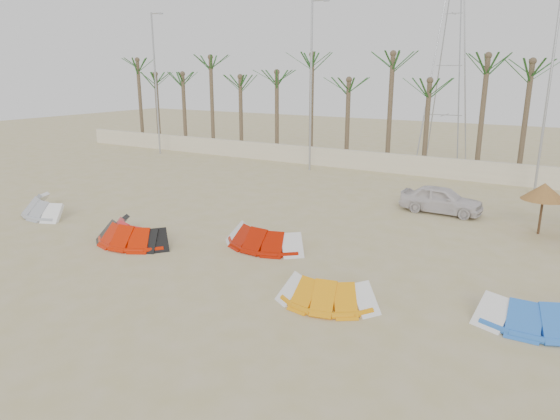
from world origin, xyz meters
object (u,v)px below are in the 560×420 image
Objects in this scene: kite_red_right at (267,236)px; kite_grey at (50,205)px; kite_red_mid at (137,233)px; kite_orange at (331,290)px; kite_blue at (550,309)px; kite_red_left at (136,230)px; parasol_left at (544,192)px; car at (441,200)px.

kite_grey is at bearing -173.19° from kite_red_right.
kite_red_mid is at bearing -8.32° from kite_grey.
kite_red_mid is 5.17m from kite_red_right.
kite_orange is (4.26, -3.24, -0.00)m from kite_red_right.
kite_orange is 5.87m from kite_blue.
kite_red_left is 5.33m from kite_red_right.
kite_grey is 21.26m from kite_blue.
kite_grey is 11.52m from kite_red_right.
kite_red_mid is 0.99× the size of kite_red_right.
kite_red_left is 0.93× the size of kite_blue.
kite_grey is 1.14× the size of kite_red_mid.
parasol_left reaches higher than kite_orange.
kite_grey is at bearing 173.81° from kite_red_left.
kite_orange is 0.82× the size of car.
kite_orange is (9.17, -1.17, -0.00)m from kite_red_left.
kite_red_mid is 1.58× the size of parasol_left.
kite_red_right is (4.59, 2.37, 0.00)m from kite_red_mid.
kite_red_left and kite_orange have the same top height.
parasol_left is (13.84, 9.17, 1.40)m from kite_red_left.
parasol_left reaches higher than kite_red_mid.
kite_red_mid is at bearing 140.79° from car.
kite_red_right is 9.50m from car.
kite_red_right and kite_orange have the same top height.
parasol_left is 0.57× the size of car.
kite_red_left is (6.53, -0.71, -0.00)m from kite_grey.
kite_red_right is at bearing -141.51° from parasol_left.
kite_orange is at bearing -7.26° from kite_red_left.
kite_red_mid is 16.57m from parasol_left.
kite_grey is at bearing -157.43° from parasol_left.
parasol_left reaches higher than kite_red_left.
kite_blue is (14.73, 0.72, 0.00)m from kite_red_left.
kite_red_left and kite_red_mid have the same top height.
kite_orange is at bearing -6.82° from kite_grey.
kite_red_left is 0.98× the size of car.
kite_blue is (9.82, -1.36, 0.00)m from kite_red_right.
parasol_left is (4.67, 10.34, 1.40)m from kite_orange.
kite_red_left is at bearing 139.03° from car.
kite_red_right is at bearing 27.26° from kite_red_mid.
kite_red_right is 0.87× the size of kite_blue.
kite_blue is 10.98m from car.
car is at bearing 47.49° from kite_red_left.
kite_blue is at bearing 0.03° from kite_grey.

